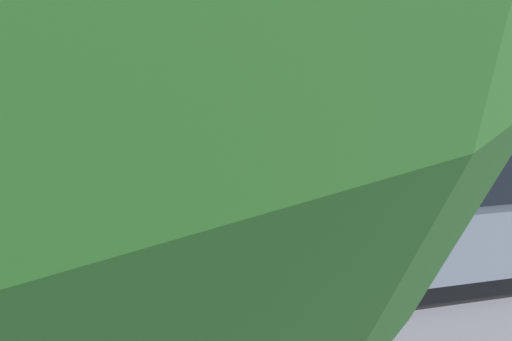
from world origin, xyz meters
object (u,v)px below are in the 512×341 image
Objects in this scene: tour_bus at (418,200)px; spectator_centre at (332,194)px; spectator_left at (372,185)px; spectator_far_left at (423,184)px; spectator_right at (277,192)px; stunt_motorcycle at (92,176)px; traffic_cone at (191,179)px; parked_motorcycle_silver at (454,211)px.

spectator_centre is (0.48, -2.78, -0.66)m from tour_bus.
spectator_far_left is at bearing 163.32° from spectator_left.
spectator_right reaches higher than stunt_motorcycle.
tour_bus reaches higher than spectator_left.
spectator_left is 8.12m from stunt_motorcycle.
spectator_left is 2.59m from spectator_right.
spectator_far_left is at bearing 137.15° from traffic_cone.
spectator_far_left is 2.51m from spectator_centre.
spectator_centre is 1.32m from spectator_right.
spectator_left is at bearing 146.32° from stunt_motorcycle.
tour_bus is 16.85× the size of traffic_cone.
tour_bus reaches higher than stunt_motorcycle.
tour_bus is 3.40m from parked_motorcycle_silver.
tour_bus is at bearing 38.84° from parked_motorcycle_silver.
spectator_right reaches higher than spectator_far_left.
spectator_left is 1.01× the size of spectator_centre.
tour_bus is at bearing 99.81° from spectator_centre.
tour_bus is at bearing 120.37° from spectator_right.
spectator_left is 0.82× the size of stunt_motorcycle.
tour_bus is 5.24× the size of parked_motorcycle_silver.
spectator_right is 0.88× the size of parked_motorcycle_silver.
spectator_left is (-0.81, -3.10, -0.64)m from tour_bus.
spectator_far_left is 9.35m from stunt_motorcycle.
spectator_left is at bearing 131.56° from traffic_cone.
spectator_left is at bearing -16.68° from spectator_far_left.
spectator_far_left reaches higher than stunt_motorcycle.
traffic_cone is (5.51, -5.41, -0.18)m from parked_motorcycle_silver.
spectator_centre reaches higher than stunt_motorcycle.
spectator_centre is at bearing 138.57° from stunt_motorcycle.
spectator_far_left is 6.93m from traffic_cone.
spectator_far_left is at bearing -57.85° from parked_motorcycle_silver.
traffic_cone is (1.25, -4.39, -0.76)m from spectator_right.
traffic_cone is (-2.92, 0.18, -0.31)m from stunt_motorcycle.
spectator_right is at bearing 1.47° from spectator_left.
spectator_far_left is 1.02m from parked_motorcycle_silver.
spectator_far_left is at bearing 175.50° from spectator_right.
spectator_centre is 0.82× the size of parked_motorcycle_silver.
spectator_right is at bearing -59.63° from tour_bus.
tour_bus reaches higher than traffic_cone.
traffic_cone is (5.05, -4.69, -0.72)m from spectator_far_left.
parked_motorcycle_silver is (-2.49, -2.00, -1.16)m from tour_bus.
parked_motorcycle_silver is at bearing -141.16° from tour_bus.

